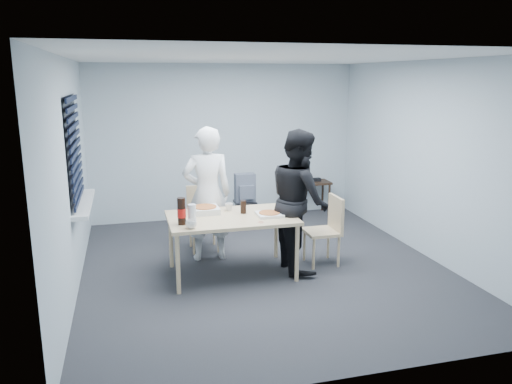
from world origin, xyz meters
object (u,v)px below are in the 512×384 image
object	(u,v)px
chair_far	(203,213)
person_black	(299,200)
mug_b	(229,207)
soda_bottle	(182,212)
chair_right	(328,225)
side_table	(305,186)
dining_table	(231,221)
backpack	(245,188)
stool	(245,208)
mug_a	(191,224)
person_white	(207,194)

from	to	relation	value
chair_far	person_black	bearing A→B (deg)	-45.65
mug_b	soda_bottle	size ratio (longest dim) A/B	0.32
chair_right	side_table	size ratio (longest dim) A/B	1.02
dining_table	chair_far	size ratio (longest dim) A/B	1.71
chair_right	side_table	xyz separation A→B (m)	(0.55, 2.34, -0.01)
mug_b	backpack	bearing A→B (deg)	69.29
person_black	stool	world-z (taller)	person_black
dining_table	mug_b	world-z (taller)	mug_b
mug_a	soda_bottle	world-z (taller)	soda_bottle
person_black	soda_bottle	world-z (taller)	person_black
chair_far	stool	size ratio (longest dim) A/B	1.97
mug_b	dining_table	bearing A→B (deg)	-95.98
person_white	person_black	distance (m)	1.22
dining_table	side_table	size ratio (longest dim) A/B	1.73
person_black	mug_a	bearing A→B (deg)	104.52
person_black	chair_far	bearing A→B (deg)	44.35
chair_far	chair_right	size ratio (longest dim) A/B	1.00
chair_far	side_table	size ratio (longest dim) A/B	1.02
person_white	backpack	distance (m)	1.43
dining_table	stool	size ratio (longest dim) A/B	3.36
chair_far	stool	bearing A→B (deg)	43.15
chair_far	stool	distance (m)	1.10
chair_far	soda_bottle	size ratio (longest dim) A/B	2.86
chair_far	side_table	world-z (taller)	chair_far
person_black	side_table	bearing A→B (deg)	-22.13
mug_b	soda_bottle	bearing A→B (deg)	-144.45
chair_far	backpack	size ratio (longest dim) A/B	2.00
side_table	soda_bottle	world-z (taller)	soda_bottle
soda_bottle	person_white	bearing A→B (deg)	62.11
person_black	soda_bottle	size ratio (longest dim) A/B	5.69
chair_far	mug_a	world-z (taller)	chair_far
stool	dining_table	bearing A→B (deg)	-108.48
side_table	mug_b	distance (m)	2.80
backpack	chair_right	bearing A→B (deg)	-57.41
chair_right	stool	size ratio (longest dim) A/B	1.97
backpack	mug_b	bearing A→B (deg)	-99.41
chair_right	backpack	bearing A→B (deg)	111.29
chair_right	person_black	size ratio (longest dim) A/B	0.50
chair_far	soda_bottle	world-z (taller)	soda_bottle
chair_far	soda_bottle	bearing A→B (deg)	-108.82
person_white	person_black	xyz separation A→B (m)	(1.05, -0.63, 0.00)
backpack	mug_b	world-z (taller)	backpack
chair_right	soda_bottle	xyz separation A→B (m)	(-1.90, -0.24, 0.38)
person_black	side_table	size ratio (longest dim) A/B	2.02
mug_b	person_white	bearing A→B (deg)	121.41
dining_table	soda_bottle	xyz separation A→B (m)	(-0.61, -0.19, 0.21)
chair_right	mug_a	xyz separation A→B (m)	(-1.82, -0.42, 0.27)
chair_right	side_table	distance (m)	2.40
chair_right	stool	bearing A→B (deg)	111.15
stool	mug_a	bearing A→B (deg)	-117.58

